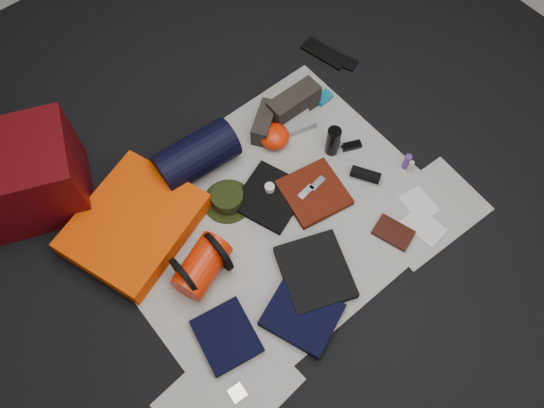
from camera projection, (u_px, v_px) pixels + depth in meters
floor at (271, 217)px, 2.77m from camera, size 4.50×4.50×0.02m
newspaper_mat at (271, 216)px, 2.75m from camera, size 1.60×1.30×0.01m
newspaper_sheet_front_left at (229, 392)px, 2.37m from camera, size 0.61×0.44×0.00m
newspaper_sheet_front_right at (428, 211)px, 2.77m from camera, size 0.60×0.43×0.00m
red_cabinet at (25, 176)px, 2.61m from camera, size 0.66×0.61×0.44m
sleeping_pad at (134, 224)px, 2.67m from camera, size 0.77×0.70×0.11m
stuff_sack at (202, 266)px, 2.54m from camera, size 0.33×0.26×0.17m
sack_strap_left at (184, 277)px, 2.49m from camera, size 0.02×0.22×0.22m
sack_strap_right at (218, 252)px, 2.55m from camera, size 0.03×0.22×0.22m
navy_duffel at (197, 155)px, 2.79m from camera, size 0.45×0.26×0.23m
boonie_brim at (228, 201)px, 2.79m from camera, size 0.32×0.32×0.01m
boonie_crown at (227, 198)px, 2.75m from camera, size 0.17×0.17×0.08m
hiking_boot_left at (264, 123)px, 2.94m from camera, size 0.25×0.22×0.12m
hiking_boot_right at (294, 104)px, 2.98m from camera, size 0.31×0.12×0.15m
flip_flop_left at (337, 59)px, 3.22m from camera, size 0.17×0.26×0.01m
flip_flop_right at (325, 54)px, 3.24m from camera, size 0.17×0.31×0.02m
trousers_navy_a at (227, 336)px, 2.45m from camera, size 0.30×0.33×0.04m
trousers_navy_b at (302, 315)px, 2.49m from camera, size 0.38×0.40×0.05m
trousers_charcoal at (315, 272)px, 2.59m from camera, size 0.42×0.45×0.06m
black_tshirt at (270, 197)px, 2.78m from camera, size 0.41×0.40×0.03m
red_shirt at (314, 193)px, 2.79m from camera, size 0.36×0.36×0.04m
orange_stuff_sack at (274, 136)px, 2.91m from camera, size 0.21×0.21×0.11m
first_aid_pouch at (296, 122)px, 2.99m from camera, size 0.22×0.19×0.05m
water_bottle at (333, 141)px, 2.85m from camera, size 0.09×0.09×0.19m
speaker at (365, 175)px, 2.83m from camera, size 0.14×0.17×0.06m
compact_camera at (334, 145)px, 2.93m from camera, size 0.10×0.07×0.03m
cyan_case at (323, 98)px, 3.07m from camera, size 0.11×0.07×0.03m
toiletry_purple at (407, 162)px, 2.84m from camera, size 0.04×0.04×0.11m
toiletry_clear at (410, 166)px, 2.84m from camera, size 0.03×0.03×0.08m
paperback_book at (393, 233)px, 2.70m from camera, size 0.18×0.22×0.03m
map_booklet at (424, 227)px, 2.72m from camera, size 0.16×0.22×0.01m
map_printout at (419, 204)px, 2.78m from camera, size 0.16×0.19×0.01m
sunglasses at (351, 146)px, 2.93m from camera, size 0.12×0.08×0.03m
key_cluster at (237, 393)px, 2.36m from camera, size 0.07×0.07×0.01m
tape_roll at (270, 188)px, 2.77m from camera, size 0.05×0.05×0.04m
energy_bar_a at (306, 192)px, 2.76m from camera, size 0.10×0.05×0.01m
energy_bar_b at (317, 183)px, 2.78m from camera, size 0.10×0.05×0.01m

